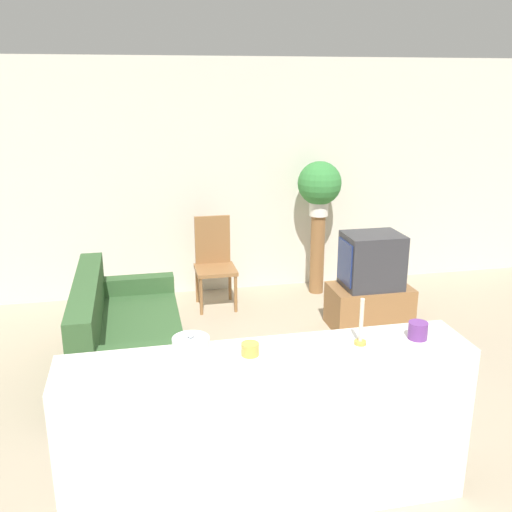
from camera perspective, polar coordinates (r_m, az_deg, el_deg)
ground_plane at (r=4.00m, az=0.16°, el=-20.51°), size 14.00×14.00×0.00m
wall_back at (r=6.65m, az=-6.16°, el=7.59°), size 9.00×0.06×2.70m
couch at (r=5.09m, az=-12.96°, el=-8.26°), size 0.87×1.72×0.85m
tv_stand at (r=6.00m, az=11.24°, el=-4.96°), size 0.81×0.49×0.44m
television at (r=5.83m, az=11.47°, el=-0.45°), size 0.58×0.45×0.55m
wooden_chair at (r=6.37m, az=-4.20°, el=-0.28°), size 0.44×0.44×1.00m
plant_stand at (r=6.78m, az=6.14°, el=0.16°), size 0.17×0.17×0.94m
potted_plant at (r=6.59m, az=6.37°, el=7.10°), size 0.50×0.50×0.63m
foreground_counter at (r=3.46m, az=1.29°, el=-17.01°), size 2.34×0.44×0.99m
decorative_bowl at (r=3.12m, az=-6.51°, el=-9.23°), size 0.20×0.20×0.18m
candle_jar at (r=3.18m, az=-0.59°, el=-9.30°), size 0.10×0.10×0.07m
candlestick at (r=3.33m, az=10.44°, el=-7.20°), size 0.07×0.07×0.28m
coffee_tin at (r=3.49m, az=15.88°, el=-7.18°), size 0.11×0.11×0.10m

